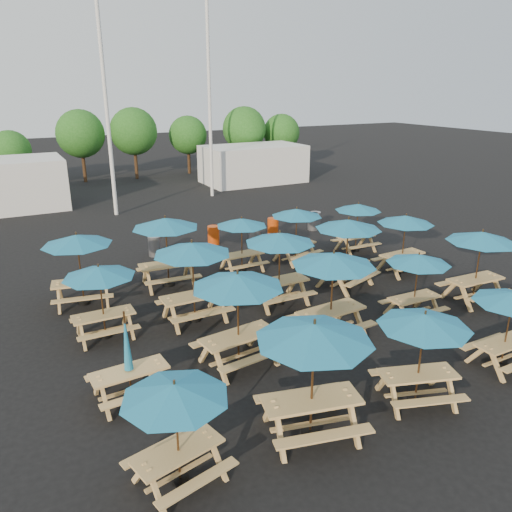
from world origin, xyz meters
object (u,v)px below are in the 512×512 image
picnic_unit_18 (406,223)px  waste_bin_0 (155,246)px  picnic_unit_11 (242,225)px  picnic_unit_13 (418,263)px  picnic_unit_3 (77,244)px  waste_bin_1 (213,235)px  picnic_unit_6 (192,253)px  waste_bin_3 (273,227)px  picnic_unit_5 (238,286)px  waste_bin_2 (254,232)px  picnic_unit_19 (358,210)px  picnic_unit_7 (166,227)px  picnic_unit_15 (297,215)px  picnic_unit_17 (482,241)px  picnic_unit_12 (512,302)px  picnic_unit_2 (99,276)px  picnic_unit_8 (424,325)px  picnic_unit_1 (128,364)px  picnic_unit_10 (280,242)px  picnic_unit_0 (175,397)px  waste_bin_5 (315,220)px  picnic_unit_4 (314,338)px  waste_bin_4 (313,221)px  picnic_unit_14 (348,228)px  picnic_unit_9 (333,264)px

picnic_unit_18 → waste_bin_0: bearing=138.2°
picnic_unit_11 → picnic_unit_13: 6.62m
picnic_unit_3 → waste_bin_1: size_ratio=3.03×
picnic_unit_6 → waste_bin_3: size_ratio=2.98×
picnic_unit_5 → waste_bin_2: bearing=53.2°
waste_bin_2 → picnic_unit_19: bearing=-46.0°
picnic_unit_3 → picnic_unit_7: size_ratio=1.01×
picnic_unit_15 → picnic_unit_19: bearing=-15.2°
picnic_unit_17 → picnic_unit_18: bearing=96.8°
waste_bin_2 → waste_bin_3: same height
picnic_unit_12 → picnic_unit_2: bearing=143.4°
picnic_unit_8 → picnic_unit_11: (0.22, 9.19, -0.08)m
picnic_unit_15 → picnic_unit_12: bearing=-100.4°
picnic_unit_1 → picnic_unit_18: size_ratio=0.97×
picnic_unit_11 → picnic_unit_18: 6.00m
waste_bin_3 → picnic_unit_12: bearing=-92.6°
picnic_unit_18 → picnic_unit_3: bearing=164.1°
picnic_unit_2 → picnic_unit_10: (5.44, -0.30, 0.24)m
picnic_unit_5 → waste_bin_3: picnic_unit_5 is taller
picnic_unit_2 → picnic_unit_13: size_ratio=1.04×
picnic_unit_0 → waste_bin_5: bearing=34.6°
picnic_unit_6 → picnic_unit_12: (5.88, -6.00, -0.37)m
picnic_unit_8 → picnic_unit_15: picnic_unit_8 is taller
picnic_unit_8 → waste_bin_2: picnic_unit_8 is taller
picnic_unit_10 → picnic_unit_15: bearing=50.5°
picnic_unit_4 → waste_bin_3: size_ratio=3.34×
picnic_unit_6 → picnic_unit_7: (0.18, 2.99, 0.01)m
picnic_unit_2 → picnic_unit_12: 10.49m
picnic_unit_5 → waste_bin_4: (8.58, 9.40, -1.72)m
picnic_unit_0 → picnic_unit_11: size_ratio=1.09×
picnic_unit_14 → picnic_unit_5: bearing=-170.8°
picnic_unit_11 → picnic_unit_14: (2.51, -3.05, 0.32)m
picnic_unit_8 → picnic_unit_18: bearing=67.2°
picnic_unit_13 → picnic_unit_14: size_ratio=0.72×
picnic_unit_9 → picnic_unit_17: bearing=-5.6°
picnic_unit_15 → picnic_unit_17: size_ratio=1.00×
picnic_unit_7 → picnic_unit_13: (5.74, -5.88, -0.38)m
picnic_unit_8 → waste_bin_2: bearing=97.3°
picnic_unit_10 → picnic_unit_14: size_ratio=0.85×
picnic_unit_2 → waste_bin_3: 11.22m
picnic_unit_3 → picnic_unit_4: size_ratio=0.91×
picnic_unit_9 → picnic_unit_6: bearing=134.0°
picnic_unit_7 → waste_bin_1: 5.23m
picnic_unit_5 → waste_bin_0: 9.39m
picnic_unit_4 → picnic_unit_5: 3.08m
picnic_unit_12 → waste_bin_3: 12.72m
picnic_unit_3 → picnic_unit_17: 12.63m
picnic_unit_7 → picnic_unit_8: size_ratio=0.98×
picnic_unit_0 → picnic_unit_10: picnic_unit_10 is taller
picnic_unit_6 → picnic_unit_11: (3.10, 3.10, -0.34)m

